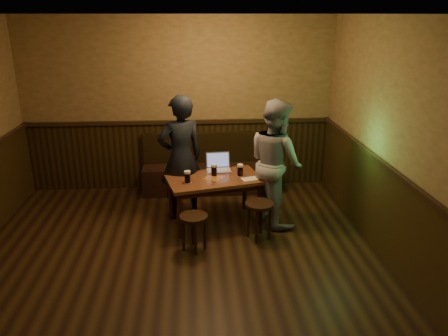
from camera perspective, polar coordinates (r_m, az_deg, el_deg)
room at (r=4.56m, az=-6.70°, el=-1.21°), size 5.04×6.04×2.84m
bench at (r=7.24m, az=-1.76°, el=-0.61°), size 2.20×0.50×0.95m
pub_table at (r=6.01m, az=-1.29°, el=-2.08°), size 1.40×1.01×0.68m
stool_left at (r=5.42m, az=-3.96°, el=-7.11°), size 0.38×0.38×0.47m
stool_right at (r=5.69m, az=4.62°, el=-5.50°), size 0.48×0.48×0.50m
pint_left at (r=5.79m, az=-4.80°, el=-1.16°), size 0.11×0.11×0.17m
pint_mid at (r=6.03m, az=-1.31°, el=-0.27°), size 0.11×0.11×0.17m
pint_right at (r=6.02m, az=2.12°, el=-0.28°), size 0.11×0.11×0.17m
laptop at (r=6.26m, az=-0.72°, el=0.31°), size 0.36×0.30×0.24m
menu at (r=5.95m, az=3.38°, el=-1.42°), size 0.25×0.20×0.00m
person_suit at (r=6.16m, az=-5.66°, el=1.35°), size 0.76×0.63×1.78m
person_grey at (r=6.03m, az=6.74°, el=0.74°), size 0.94×1.04×1.75m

